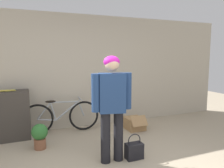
{
  "coord_description": "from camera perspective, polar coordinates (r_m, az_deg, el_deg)",
  "views": [
    {
      "loc": [
        -1.13,
        -2.27,
        1.66
      ],
      "look_at": [
        0.11,
        0.78,
        1.24
      ],
      "focal_mm": 35.0,
      "sensor_mm": 36.0,
      "label": 1
    }
  ],
  "objects": [
    {
      "name": "side_shelf",
      "position": [
        4.84,
        -24.98,
        -7.43
      ],
      "size": [
        0.73,
        0.46,
        0.97
      ],
      "color": "#38332D",
      "rests_on": "ground_plane"
    },
    {
      "name": "person",
      "position": [
        3.36,
        -0.01,
        -4.29
      ],
      "size": [
        0.65,
        0.33,
        1.67
      ],
      "rotation": [
        0.0,
        0.0,
        -0.23
      ],
      "color": "black",
      "rests_on": "ground_plane"
    },
    {
      "name": "potted_plant",
      "position": [
        4.21,
        -18.36,
        -12.48
      ],
      "size": [
        0.29,
        0.29,
        0.46
      ],
      "color": "brown",
      "rests_on": "ground_plane"
    },
    {
      "name": "handbag",
      "position": [
        3.72,
        5.81,
        -16.86
      ],
      "size": [
        0.28,
        0.17,
        0.42
      ],
      "color": "black",
      "rests_on": "ground_plane"
    },
    {
      "name": "cardboard_box",
      "position": [
        5.09,
        5.83,
        -10.17
      ],
      "size": [
        0.39,
        0.54,
        0.35
      ],
      "color": "#A87F51",
      "rests_on": "ground_plane"
    },
    {
      "name": "banana",
      "position": [
        4.72,
        -25.72,
        -1.56
      ],
      "size": [
        0.33,
        0.09,
        0.04
      ],
      "color": "#EAD64C",
      "rests_on": "side_shelf"
    },
    {
      "name": "wall_back",
      "position": [
        5.1,
        -9.28,
        3.19
      ],
      "size": [
        8.0,
        0.07,
        2.6
      ],
      "color": "#B7AD99",
      "rests_on": "ground_plane"
    },
    {
      "name": "bicycle",
      "position": [
        4.92,
        -13.1,
        -8.26
      ],
      "size": [
        1.65,
        0.46,
        0.74
      ],
      "rotation": [
        0.0,
        0.0,
        -0.07
      ],
      "color": "black",
      "rests_on": "ground_plane"
    }
  ]
}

